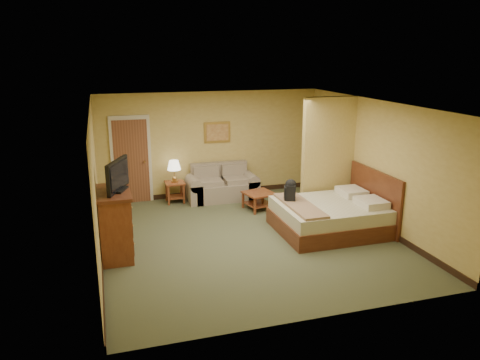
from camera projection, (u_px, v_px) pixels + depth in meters
name	position (u px, v px, depth m)	size (l,w,h in m)	color
floor	(247.00, 238.00, 9.16)	(6.00, 6.00, 0.00)	#494F33
ceiling	(248.00, 104.00, 8.46)	(6.00, 6.00, 0.00)	white
back_wall	(211.00, 144.00, 11.58)	(5.50, 0.02, 2.60)	tan
left_wall	(96.00, 185.00, 8.05)	(0.02, 6.00, 2.60)	tan
right_wall	(375.00, 164.00, 9.58)	(0.02, 6.00, 2.60)	tan
partition	(328.00, 156.00, 10.26)	(1.20, 0.15, 2.60)	tan
door	(131.00, 160.00, 11.08)	(0.94, 0.16, 2.10)	beige
baseboard	(212.00, 192.00, 11.90)	(5.50, 0.02, 0.12)	black
loveseat	(222.00, 188.00, 11.50)	(1.72, 0.80, 0.87)	gray
side_table	(175.00, 189.00, 11.24)	(0.46, 0.46, 0.50)	maroon
table_lamp	(174.00, 166.00, 11.09)	(0.32, 0.32, 0.53)	#B28441
coffee_table	(259.00, 197.00, 10.74)	(0.75, 0.75, 0.40)	maroon
wall_picture	(217.00, 132.00, 11.52)	(0.66, 0.04, 0.51)	#B78E3F
dresser	(115.00, 223.00, 8.22)	(0.59, 1.13, 1.20)	maroon
tv	(118.00, 176.00, 8.02)	(0.41, 0.85, 0.55)	black
bed	(334.00, 215.00, 9.47)	(2.18, 1.85, 1.20)	#4F2212
backpack	(291.00, 190.00, 9.40)	(0.26, 0.32, 0.47)	black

